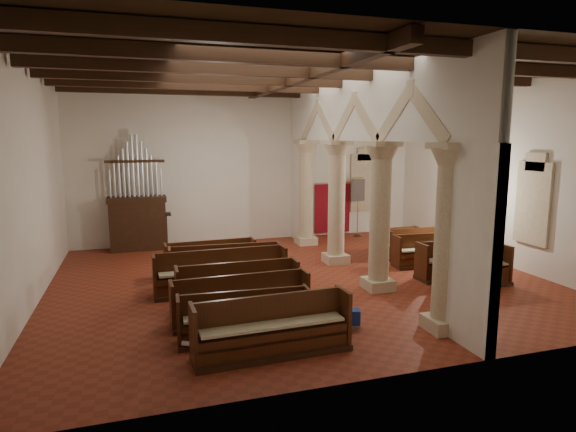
% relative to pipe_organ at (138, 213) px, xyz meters
% --- Properties ---
extents(floor, '(14.00, 14.00, 0.00)m').
position_rel_pipe_organ_xyz_m(floor, '(4.50, -5.50, -1.37)').
color(floor, maroon).
rests_on(floor, ground).
extents(ceiling, '(14.00, 14.00, 0.00)m').
position_rel_pipe_organ_xyz_m(ceiling, '(4.50, -5.50, 4.63)').
color(ceiling, '#322210').
rests_on(ceiling, wall_back).
extents(wall_back, '(14.00, 0.02, 6.00)m').
position_rel_pipe_organ_xyz_m(wall_back, '(4.50, 0.50, 1.63)').
color(wall_back, silver).
rests_on(wall_back, floor).
extents(wall_front, '(14.00, 0.02, 6.00)m').
position_rel_pipe_organ_xyz_m(wall_front, '(4.50, -11.50, 1.63)').
color(wall_front, silver).
rests_on(wall_front, floor).
extents(wall_left, '(0.02, 12.00, 6.00)m').
position_rel_pipe_organ_xyz_m(wall_left, '(-2.50, -5.50, 1.63)').
color(wall_left, silver).
rests_on(wall_left, floor).
extents(wall_right, '(0.02, 12.00, 6.00)m').
position_rel_pipe_organ_xyz_m(wall_right, '(11.50, -5.50, 1.63)').
color(wall_right, silver).
rests_on(wall_right, floor).
extents(ceiling_beams, '(13.80, 11.80, 0.30)m').
position_rel_pipe_organ_xyz_m(ceiling_beams, '(4.50, -5.50, 4.45)').
color(ceiling_beams, '#351D11').
rests_on(ceiling_beams, wall_back).
extents(arcade, '(0.90, 11.90, 6.00)m').
position_rel_pipe_organ_xyz_m(arcade, '(6.30, -5.50, 2.19)').
color(arcade, beige).
rests_on(arcade, floor).
extents(window_right_a, '(0.03, 1.00, 2.20)m').
position_rel_pipe_organ_xyz_m(window_right_a, '(11.48, -7.00, 0.83)').
color(window_right_a, '#317051').
rests_on(window_right_a, wall_right).
extents(window_right_b, '(0.03, 1.00, 2.20)m').
position_rel_pipe_organ_xyz_m(window_right_b, '(11.48, -3.00, 0.83)').
color(window_right_b, '#317051').
rests_on(window_right_b, wall_right).
extents(window_back, '(1.00, 0.03, 2.20)m').
position_rel_pipe_organ_xyz_m(window_back, '(9.50, 0.48, 0.83)').
color(window_back, '#317051').
rests_on(window_back, wall_back).
extents(pipe_organ, '(2.10, 0.85, 4.40)m').
position_rel_pipe_organ_xyz_m(pipe_organ, '(0.00, 0.00, 0.00)').
color(pipe_organ, '#351D11').
rests_on(pipe_organ, floor).
extents(lectern, '(0.62, 0.64, 1.42)m').
position_rel_pipe_organ_xyz_m(lectern, '(0.92, -0.03, -0.78)').
color(lectern, '#362411').
rests_on(lectern, floor).
extents(dossal_curtain, '(1.80, 0.07, 2.17)m').
position_rel_pipe_organ_xyz_m(dossal_curtain, '(8.00, 0.42, -0.21)').
color(dossal_curtain, maroon).
rests_on(dossal_curtain, floor).
extents(processional_banner, '(0.60, 0.77, 2.64)m').
position_rel_pipe_organ_xyz_m(processional_banner, '(8.89, -0.23, -0.54)').
color(processional_banner, '#351D11').
rests_on(processional_banner, floor).
extents(hymnal_box_a, '(0.40, 0.36, 0.33)m').
position_rel_pipe_organ_xyz_m(hymnal_box_a, '(4.44, -9.32, -1.10)').
color(hymnal_box_a, navy).
rests_on(hymnal_box_a, floor).
extents(hymnal_box_b, '(0.35, 0.30, 0.32)m').
position_rel_pipe_organ_xyz_m(hymnal_box_b, '(3.09, -8.76, -1.11)').
color(hymnal_box_b, navy).
rests_on(hymnal_box_b, floor).
extents(hymnal_box_c, '(0.35, 0.31, 0.31)m').
position_rel_pipe_organ_xyz_m(hymnal_box_c, '(3.84, -5.24, -1.11)').
color(hymnal_box_c, navy).
rests_on(hymnal_box_c, floor).
extents(tube_heater_a, '(0.85, 0.29, 0.09)m').
position_rel_pipe_organ_xyz_m(tube_heater_a, '(1.76, -9.35, -1.21)').
color(tube_heater_a, silver).
rests_on(tube_heater_a, floor).
extents(tube_heater_b, '(0.92, 0.49, 0.10)m').
position_rel_pipe_organ_xyz_m(tube_heater_b, '(1.19, -9.57, -1.21)').
color(tube_heater_b, silver).
rests_on(tube_heater_b, floor).
extents(nave_pew_0, '(3.13, 0.87, 1.14)m').
position_rel_pipe_organ_xyz_m(nave_pew_0, '(2.42, -10.03, -0.99)').
color(nave_pew_0, '#351D11').
rests_on(nave_pew_0, floor).
extents(nave_pew_1, '(2.80, 0.83, 1.01)m').
position_rel_pipe_organ_xyz_m(nave_pew_1, '(2.06, -9.18, -1.04)').
color(nave_pew_1, '#351D11').
rests_on(nave_pew_1, floor).
extents(nave_pew_2, '(3.17, 0.78, 1.07)m').
position_rel_pipe_organ_xyz_m(nave_pew_2, '(2.19, -8.19, -1.02)').
color(nave_pew_2, '#351D11').
rests_on(nave_pew_2, floor).
extents(nave_pew_3, '(3.01, 0.75, 1.12)m').
position_rel_pipe_organ_xyz_m(nave_pew_3, '(2.30, -7.30, -1.00)').
color(nave_pew_3, '#351D11').
rests_on(nave_pew_3, floor).
extents(nave_pew_4, '(3.60, 0.82, 1.15)m').
position_rel_pipe_organ_xyz_m(nave_pew_4, '(2.12, -5.92, -0.99)').
color(nave_pew_4, '#351D11').
rests_on(nave_pew_4, floor).
extents(nave_pew_5, '(3.27, 0.92, 1.08)m').
position_rel_pipe_organ_xyz_m(nave_pew_5, '(2.40, -5.00, -1.02)').
color(nave_pew_5, '#351D11').
rests_on(nave_pew_5, floor).
extents(nave_pew_6, '(2.80, 0.81, 1.02)m').
position_rel_pipe_organ_xyz_m(nave_pew_6, '(2.11, -4.06, -1.03)').
color(nave_pew_6, '#351D11').
rests_on(nave_pew_6, floor).
extents(aisle_pew_0, '(2.16, 0.79, 1.12)m').
position_rel_pipe_organ_xyz_m(aisle_pew_0, '(9.05, -7.50, -0.99)').
color(aisle_pew_0, '#351D11').
rests_on(aisle_pew_0, floor).
extents(aisle_pew_1, '(2.12, 0.77, 1.13)m').
position_rel_pipe_organ_xyz_m(aisle_pew_1, '(8.88, -6.71, -0.99)').
color(aisle_pew_1, '#351D11').
rests_on(aisle_pew_1, floor).
extents(aisle_pew_2, '(2.03, 0.82, 1.05)m').
position_rel_pipe_organ_xyz_m(aisle_pew_2, '(8.86, -5.26, -1.02)').
color(aisle_pew_2, '#351D11').
rests_on(aisle_pew_2, floor).
extents(aisle_pew_3, '(2.14, 0.74, 1.04)m').
position_rel_pipe_organ_xyz_m(aisle_pew_3, '(9.16, -4.28, -1.02)').
color(aisle_pew_3, '#351D11').
rests_on(aisle_pew_3, floor).
extents(aisle_pew_4, '(1.77, 0.70, 0.96)m').
position_rel_pipe_organ_xyz_m(aisle_pew_4, '(8.87, -3.59, -1.05)').
color(aisle_pew_4, '#351D11').
rests_on(aisle_pew_4, floor).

